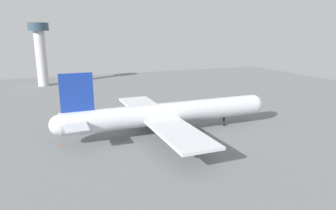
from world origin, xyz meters
name	(u,v)px	position (x,y,z in m)	size (l,w,h in m)	color
ground_plane	(168,133)	(0.00, 0.00, 0.00)	(266.43, 266.43, 0.00)	slate
cargo_airplane	(167,114)	(-0.30, 0.00, 6.17)	(66.61, 56.20, 19.54)	silver
pushback_tractor	(75,130)	(-25.99, 10.30, 1.05)	(4.92, 3.49, 2.03)	#333338
safety_cone_nose	(248,120)	(29.97, 1.59, 0.29)	(0.41, 0.41, 0.59)	orange
safety_cone_tail	(63,145)	(-29.97, 1.27, 0.28)	(0.39, 0.39, 0.56)	orange
control_tower	(40,48)	(-34.10, 100.89, 20.64)	(10.67, 10.67, 34.05)	silver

